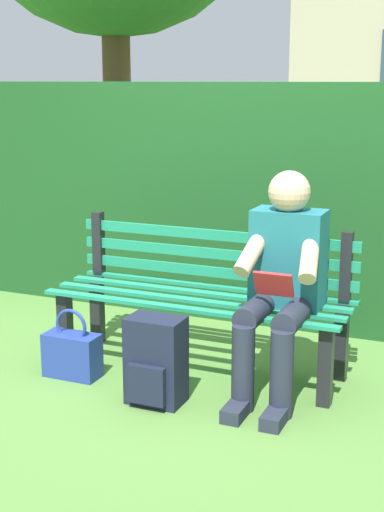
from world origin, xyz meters
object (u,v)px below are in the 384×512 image
Objects in this scene: park_bench at (204,294)px; handbag at (72,354)px; backpack at (156,361)px; person_seated at (281,279)px.

park_bench reaches higher than handbag.
handbag is (0.58, -0.12, -0.09)m from backpack.
backpack is at bearing 35.53° from person_seated.
park_bench is 0.57m from person_seated.
park_bench is 1.45× the size of person_seated.
backpack reaches higher than handbag.
person_seated is at bearing 160.40° from park_bench.
person_seated is at bearing -144.47° from backpack.
person_seated reaches higher than backpack.
person_seated is 2.96× the size of handbag.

